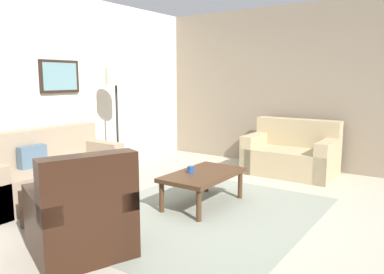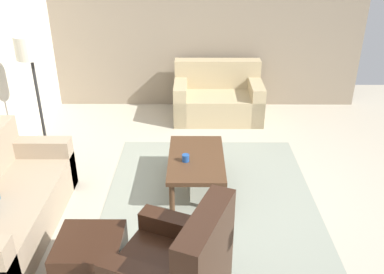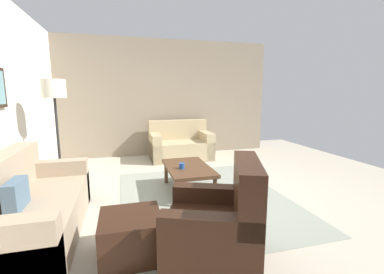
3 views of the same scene
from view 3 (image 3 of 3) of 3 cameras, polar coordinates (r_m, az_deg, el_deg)
ground_plane at (r=3.92m, az=2.50°, el=-13.14°), size 8.00×8.00×0.00m
stone_feature_panel at (r=6.54m, az=-5.52°, el=8.49°), size 0.12×5.20×2.80m
area_rug at (r=3.92m, az=2.51°, el=-13.09°), size 2.92×2.37×0.01m
couch_main at (r=3.28m, az=-32.84°, el=-13.69°), size 1.93×0.85×0.88m
couch_loveseat at (r=6.16m, az=-2.68°, el=-1.87°), size 0.89×1.40×0.88m
armchair_leather at (r=2.47m, az=6.22°, el=-19.66°), size 1.04×1.04×0.95m
ottoman at (r=2.66m, az=-13.22°, el=-20.28°), size 0.56×0.56×0.40m
coffee_table at (r=4.02m, az=-0.87°, el=-7.14°), size 1.10×0.64×0.41m
cup at (r=3.88m, az=-2.25°, el=-6.34°), size 0.08×0.08×0.08m
lamp_standing at (r=4.23m, az=-27.88°, el=7.05°), size 0.32×0.32×1.71m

